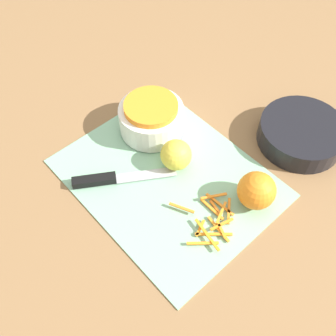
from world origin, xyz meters
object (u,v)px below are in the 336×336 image
bowl_speckled (151,117)px  bowl_dark (301,133)px  lemon (176,155)px  knife (106,179)px  orange_left (257,191)px

bowl_speckled → bowl_dark: bearing=42.4°
bowl_speckled → lemon: size_ratio=2.19×
lemon → knife: bearing=-115.6°
bowl_dark → orange_left: 0.20m
bowl_speckled → bowl_dark: (0.24, 0.22, -0.02)m
lemon → bowl_speckled: bearing=165.4°
bowl_dark → knife: size_ratio=0.97×
bowl_speckled → orange_left: bowl_speckled is taller
orange_left → bowl_speckled: bearing=-175.2°
lemon → bowl_dark: bearing=62.2°
orange_left → lemon: 0.17m
bowl_speckled → knife: (0.05, -0.16, -0.03)m
bowl_dark → orange_left: bearing=-79.5°
knife → lemon: bearing=7.2°
bowl_speckled → orange_left: bearing=4.8°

